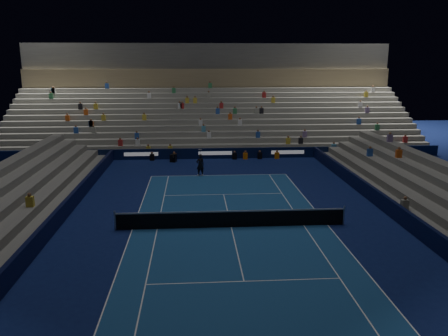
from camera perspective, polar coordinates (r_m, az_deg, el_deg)
ground at (r=25.37m, az=0.93°, el=-7.52°), size 90.00×90.00×0.00m
court_surface at (r=25.37m, az=0.93°, el=-7.51°), size 10.97×23.77×0.01m
sponsor_barrier_far at (r=43.03m, az=-1.13°, el=1.87°), size 44.00×0.25×1.00m
sponsor_barrier_east at (r=27.72m, az=21.45°, el=-5.55°), size 0.25×37.00×1.00m
sponsor_barrier_west at (r=26.26m, az=-20.81°, el=-6.53°), size 0.25×37.00×1.00m
grandstand_main at (r=51.88m, az=-1.66°, el=7.04°), size 44.00×15.20×11.20m
tennis_net at (r=25.19m, az=0.94°, el=-6.45°), size 12.90×0.10×1.10m
tennis_player at (r=36.42m, az=-3.03°, el=0.39°), size 0.76×0.62×1.79m
broadcast_camera at (r=41.89m, az=-6.44°, el=1.27°), size 0.64×1.04×0.69m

